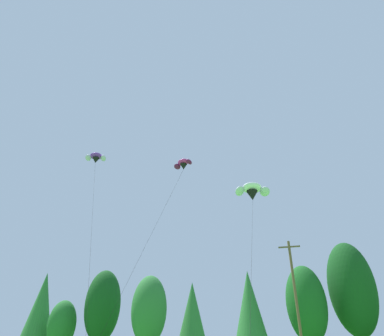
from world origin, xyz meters
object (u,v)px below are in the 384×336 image
parafoil_kite_mid_white (252,191)px  parafoil_kite_far_magenta (183,164)px  utility_pole (296,300)px  parafoil_kite_high_purple (96,158)px

parafoil_kite_mid_white → parafoil_kite_far_magenta: bearing=-133.7°
parafoil_kite_mid_white → utility_pole: bearing=34.3°
parafoil_kite_high_purple → utility_pole: bearing=10.7°
utility_pole → parafoil_kite_high_purple: 27.87m
utility_pole → parafoil_kite_mid_white: parafoil_kite_mid_white is taller
utility_pole → parafoil_kite_far_magenta: size_ratio=0.69×
parafoil_kite_high_purple → parafoil_kite_mid_white: 19.67m
utility_pole → parafoil_kite_high_purple: bearing=-169.3°
utility_pole → parafoil_kite_far_magenta: parafoil_kite_far_magenta is taller
utility_pole → parafoil_kite_mid_white: 11.67m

